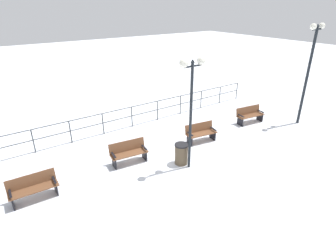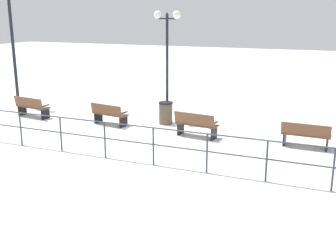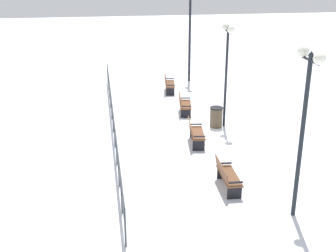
{
  "view_description": "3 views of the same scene",
  "coord_description": "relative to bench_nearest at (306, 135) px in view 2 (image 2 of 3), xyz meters",
  "views": [
    {
      "loc": [
        8.69,
        -6.11,
        6.05
      ],
      "look_at": [
        -0.55,
        0.39,
        0.94
      ],
      "focal_mm": 29.41,
      "sensor_mm": 36.0,
      "label": 1
    },
    {
      "loc": [
        -13.6,
        -6.4,
        4.2
      ],
      "look_at": [
        -1.1,
        -1.13,
        0.56
      ],
      "focal_mm": 44.6,
      "sensor_mm": 36.0,
      "label": 2
    },
    {
      "loc": [
        -3.69,
        -17.42,
        6.78
      ],
      "look_at": [
        -1.14,
        -1.05,
        0.51
      ],
      "focal_mm": 47.31,
      "sensor_mm": 36.0,
      "label": 3
    }
  ],
  "objects": [
    {
      "name": "waterfront_railing",
      "position": [
        -3.33,
        5.48,
        0.3
      ],
      "size": [
        0.05,
        16.09,
        1.12
      ],
      "color": "#383D42",
      "rests_on": "ground"
    },
    {
      "name": "bench_nearest",
      "position": [
        0.0,
        0.0,
        0.0
      ],
      "size": [
        0.6,
        1.55,
        0.85
      ],
      "rotation": [
        0.0,
        0.0,
        -0.03
      ],
      "color": "brown",
      "rests_on": "ground"
    },
    {
      "name": "trash_bin",
      "position": [
        1.06,
        5.38,
        0.0
      ],
      "size": [
        0.55,
        0.55,
        0.88
      ],
      "color": "brown",
      "rests_on": "ground"
    },
    {
      "name": "lamppost_middle",
      "position": [
        1.44,
        5.48,
        2.87
      ],
      "size": [
        0.31,
        1.09,
        4.34
      ],
      "color": "black",
      "rests_on": "ground"
    },
    {
      "name": "bench_fourth",
      "position": [
        -0.12,
        10.98,
        0.02
      ],
      "size": [
        0.76,
        1.66,
        0.88
      ],
      "rotation": [
        0.0,
        0.0,
        -0.14
      ],
      "color": "brown",
      "rests_on": "ground"
    },
    {
      "name": "lamppost_far",
      "position": [
        1.44,
        13.13,
        3.03
      ],
      "size": [
        0.3,
        1.06,
        5.15
      ],
      "color": "black",
      "rests_on": "ground"
    },
    {
      "name": "bench_third",
      "position": [
        0.02,
        7.33,
        0.0
      ],
      "size": [
        0.8,
        1.54,
        0.86
      ],
      "rotation": [
        0.0,
        0.0,
        -0.16
      ],
      "color": "brown",
      "rests_on": "ground"
    },
    {
      "name": "ground_plane",
      "position": [
        -0.03,
        5.48,
        -0.44
      ],
      "size": [
        80.0,
        80.0,
        0.0
      ],
      "primitive_type": "plane",
      "color": "white",
      "rests_on": "ground"
    },
    {
      "name": "bench_second",
      "position": [
        -0.23,
        3.66,
        0.03
      ],
      "size": [
        0.75,
        1.57,
        0.91
      ],
      "rotation": [
        0.0,
        0.0,
        -0.12
      ],
      "color": "brown",
      "rests_on": "ground"
    }
  ]
}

